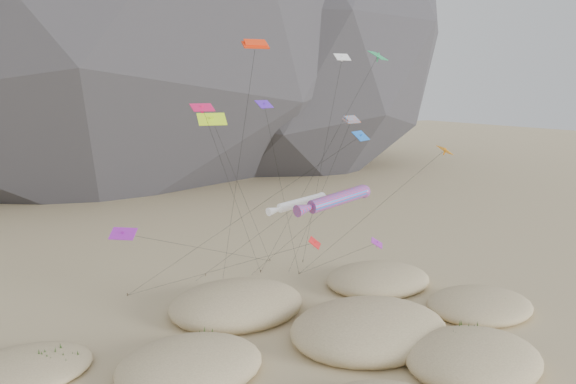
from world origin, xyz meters
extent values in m
plane|color=#CCB789|center=(0.00, 0.00, 0.00)|extent=(500.00, 500.00, 0.00)
ellipsoid|color=black|center=(56.00, 110.00, 38.00)|extent=(130.55, 126.41, 100.00)
ellipsoid|color=#CCB789|center=(8.32, -5.41, 0.77)|extent=(11.58, 9.84, 3.43)
ellipsoid|color=#CCB789|center=(-11.66, 5.15, 0.68)|extent=(11.71, 9.95, 3.02)
ellipsoid|color=#CCB789|center=(4.41, 3.02, 0.88)|extent=(14.72, 12.51, 3.90)
ellipsoid|color=#CCB789|center=(18.12, 2.52, 0.55)|extent=(11.20, 9.52, 2.43)
ellipsoid|color=#CCB789|center=(-3.31, 14.33, 0.84)|extent=(13.70, 11.64, 3.75)
ellipsoid|color=#CCB789|center=(14.00, 13.50, 0.65)|extent=(12.32, 10.47, 2.90)
ellipsoid|color=#CCB789|center=(-22.90, 11.72, 0.38)|extent=(10.29, 8.74, 1.71)
ellipsoid|color=black|center=(9.74, -3.19, 1.00)|extent=(3.35, 2.87, 1.01)
ellipsoid|color=black|center=(8.12, -4.89, 0.80)|extent=(2.57, 2.20, 0.77)
ellipsoid|color=black|center=(-12.61, 5.60, 0.80)|extent=(3.12, 2.67, 0.94)
ellipsoid|color=black|center=(-8.97, 8.09, 0.70)|extent=(2.06, 1.76, 0.62)
ellipsoid|color=black|center=(2.23, 3.56, 1.10)|extent=(3.42, 2.92, 1.02)
ellipsoid|color=black|center=(5.68, 5.24, 1.00)|extent=(2.95, 2.53, 0.89)
ellipsoid|color=black|center=(2.12, 1.14, 0.90)|extent=(2.81, 2.41, 0.84)
ellipsoid|color=black|center=(18.85, 1.14, 0.60)|extent=(2.18, 1.86, 0.65)
ellipsoid|color=black|center=(-2.38, 15.55, 1.00)|extent=(3.46, 2.96, 1.04)
ellipsoid|color=black|center=(-1.03, 12.93, 0.90)|extent=(2.30, 1.97, 0.69)
ellipsoid|color=black|center=(13.06, 14.57, 0.70)|extent=(2.20, 1.88, 0.66)
ellipsoid|color=black|center=(12.07, 12.92, 0.60)|extent=(1.91, 1.64, 0.57)
ellipsoid|color=black|center=(-20.70, 11.84, 0.50)|extent=(2.47, 2.11, 0.74)
ellipsoid|color=black|center=(-20.13, 10.93, 0.40)|extent=(2.20, 1.89, 0.66)
cylinder|color=#3F2D1E|center=(-5.57, 20.68, 0.15)|extent=(0.08, 0.08, 0.30)
cylinder|color=#3F2D1E|center=(-1.84, 26.28, 0.15)|extent=(0.08, 0.08, 0.30)
cylinder|color=#3F2D1E|center=(4.45, 24.08, 0.15)|extent=(0.08, 0.08, 0.30)
cylinder|color=#3F2D1E|center=(7.56, 27.46, 0.15)|extent=(0.08, 0.08, 0.30)
cylinder|color=#3F2D1E|center=(8.14, 21.17, 0.15)|extent=(0.08, 0.08, 0.30)
cylinder|color=#3F2D1E|center=(-3.08, 22.22, 0.15)|extent=(0.08, 0.08, 0.30)
cylinder|color=#3F2D1E|center=(11.03, 24.96, 0.15)|extent=(0.08, 0.08, 0.30)
cylinder|color=#3F2D1E|center=(-11.61, 24.42, 0.15)|extent=(0.08, 0.08, 0.30)
cylinder|color=#FF1A44|center=(3.99, 7.42, 12.08)|extent=(6.92, 2.30, 1.93)
sphere|color=#FF1A44|center=(7.31, 7.95, 12.35)|extent=(1.29, 1.29, 1.29)
cone|color=#FF1A44|center=(0.34, 6.83, 11.75)|extent=(2.93, 1.54, 1.38)
cylinder|color=black|center=(3.56, 15.68, 6.04)|extent=(0.89, 16.54, 12.10)
cylinder|color=white|center=(1.83, 10.46, 11.40)|extent=(5.46, 1.80, 1.23)
sphere|color=white|center=(4.47, 10.94, 11.61)|extent=(0.90, 0.90, 0.90)
cone|color=white|center=(-1.06, 9.94, 11.13)|extent=(2.29, 1.15, 0.92)
cylinder|color=black|center=(-0.84, 17.81, 5.70)|extent=(5.38, 14.72, 11.42)
cube|color=red|center=(-2.39, 11.42, 25.84)|extent=(2.43, 1.24, 0.70)
cube|color=red|center=(-2.39, 11.42, 26.02)|extent=(2.06, 0.99, 0.68)
cylinder|color=black|center=(-1.44, 17.82, 12.92)|extent=(1.93, 12.83, 25.85)
cube|color=#E45218|center=(10.09, 13.90, 18.75)|extent=(2.35, 1.50, 0.61)
cube|color=#E45218|center=(10.09, 13.90, 18.95)|extent=(1.98, 1.22, 0.60)
cylinder|color=black|center=(8.80, 18.23, 9.38)|extent=(2.61, 8.69, 18.76)
cube|color=#179850|center=(10.83, 10.73, 25.25)|extent=(2.97, 2.66, 0.88)
cube|color=#179850|center=(10.83, 10.73, 25.10)|extent=(0.38, 0.36, 0.91)
cylinder|color=black|center=(7.64, 17.40, 12.65)|extent=(6.42, 13.38, 25.21)
cube|color=blue|center=(8.36, 9.97, 17.49)|extent=(2.39, 1.90, 0.90)
cube|color=blue|center=(8.36, 9.97, 17.34)|extent=(0.37, 0.39, 0.72)
cylinder|color=black|center=(-1.62, 17.20, 8.77)|extent=(19.99, 14.48, 17.46)
cube|color=#CA134A|center=(-8.19, 9.76, 20.55)|extent=(1.89, 1.05, 0.63)
cube|color=#CA134A|center=(-8.19, 9.76, 20.40)|extent=(0.23, 0.16, 0.65)
cylinder|color=black|center=(-1.87, 16.92, 10.30)|extent=(12.67, 14.35, 20.51)
cube|color=orange|center=(17.19, 7.41, 15.83)|extent=(1.91, 2.39, 0.79)
cube|color=orange|center=(17.19, 7.41, 15.68)|extent=(0.32, 0.33, 0.73)
cylinder|color=black|center=(12.67, 14.29, 7.94)|extent=(9.08, 13.79, 15.80)
cube|color=#481EB1|center=(-0.78, 12.92, 20.62)|extent=(1.96, 1.44, 0.72)
cube|color=#481EB1|center=(-0.78, 12.92, 20.47)|extent=(0.28, 0.29, 0.60)
cylinder|color=black|center=(3.68, 17.05, 10.34)|extent=(8.95, 8.28, 20.58)
cube|color=silver|center=(10.17, 15.85, 25.33)|extent=(1.77, 0.91, 0.75)
cube|color=silver|center=(10.17, 15.85, 25.18)|extent=(0.22, 0.26, 0.58)
cylinder|color=black|center=(10.60, 20.41, 12.69)|extent=(0.88, 9.14, 25.28)
cube|color=#BBEC18|center=(-6.46, 11.97, 19.43)|extent=(2.66, 1.65, 1.03)
cube|color=#BBEC18|center=(-6.46, 11.97, 19.28)|extent=(0.36, 0.39, 0.83)
cylinder|color=black|center=(0.55, 19.71, 9.74)|extent=(14.04, 15.52, 19.40)
cube|color=purple|center=(-14.97, 10.61, 10.55)|extent=(2.32, 2.18, 0.77)
cube|color=purple|center=(-14.97, 10.61, 10.40)|extent=(0.33, 0.33, 0.72)
cylinder|color=black|center=(-3.71, 19.03, 5.30)|extent=(22.55, 16.87, 10.52)
cube|color=red|center=(1.97, 8.26, 7.97)|extent=(1.98, 2.12, 0.78)
cube|color=red|center=(1.97, 8.26, 7.82)|extent=(0.34, 0.34, 0.66)
cylinder|color=black|center=(-4.82, 16.34, 4.01)|extent=(13.59, 16.18, 7.94)
cube|color=purple|center=(6.03, 4.22, 8.36)|extent=(1.93, 2.04, 0.62)
cube|color=purple|center=(6.03, 4.22, 8.21)|extent=(0.26, 0.27, 0.63)
cylinder|color=black|center=(7.09, 12.70, 4.20)|extent=(2.13, 16.96, 8.33)
camera|label=1|loc=(-25.52, -33.99, 22.19)|focal=35.00mm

